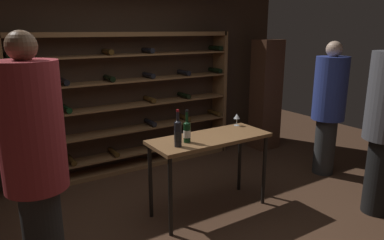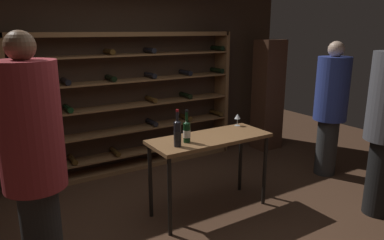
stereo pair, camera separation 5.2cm
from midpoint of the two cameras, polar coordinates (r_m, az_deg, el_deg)
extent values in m
plane|color=#472D1E|center=(3.96, -0.74, -16.72)|extent=(10.17, 10.17, 0.00)
cube|color=#3D2B1E|center=(5.33, -12.85, 6.05)|extent=(5.98, 0.10, 2.61)
cube|color=brown|center=(4.88, -27.96, 0.39)|extent=(0.06, 0.32, 2.01)
cube|color=brown|center=(6.04, 4.21, 4.48)|extent=(0.06, 0.32, 2.01)
cube|color=brown|center=(5.14, -10.63, 13.48)|extent=(3.24, 0.32, 0.06)
cube|color=brown|center=(5.52, -9.69, -7.21)|extent=(3.24, 0.32, 0.06)
cube|color=brown|center=(5.45, -9.78, -5.10)|extent=(3.16, 0.32, 0.02)
cylinder|color=black|center=(5.08, -25.90, -7.19)|extent=(0.08, 0.30, 0.08)
cylinder|color=#4C3314|center=(5.17, -19.20, -6.15)|extent=(0.08, 0.30, 0.08)
cylinder|color=#4C3314|center=(5.33, -12.83, -5.08)|extent=(0.08, 0.30, 0.08)
cylinder|color=black|center=(5.55, -6.91, -4.03)|extent=(0.08, 0.30, 0.08)
cylinder|color=black|center=(5.82, -1.52, -3.03)|extent=(0.08, 0.30, 0.08)
cylinder|color=black|center=(6.14, 3.35, -2.10)|extent=(0.08, 0.30, 0.08)
cube|color=brown|center=(5.34, -9.95, -1.42)|extent=(3.16, 0.32, 0.02)
cylinder|color=black|center=(4.97, -26.36, -3.29)|extent=(0.08, 0.30, 0.08)
cylinder|color=black|center=(5.44, -7.03, -0.40)|extent=(0.08, 0.30, 0.08)
cylinder|color=#4C3314|center=(5.72, -1.54, 0.44)|extent=(0.08, 0.30, 0.08)
cylinder|color=#4C3314|center=(6.05, 3.40, 1.19)|extent=(0.08, 0.30, 0.08)
cube|color=brown|center=(5.25, -10.12, 2.39)|extent=(3.16, 0.32, 0.02)
cylinder|color=#4C3314|center=(4.88, -26.83, 0.78)|extent=(0.08, 0.30, 0.08)
cylinder|color=black|center=(4.97, -19.88, 1.71)|extent=(0.08, 0.30, 0.08)
cylinder|color=#4C3314|center=(5.36, -7.15, 3.35)|extent=(0.08, 0.30, 0.08)
cylinder|color=black|center=(5.65, -1.56, 4.01)|extent=(0.08, 0.30, 0.08)
cube|color=brown|center=(5.19, -10.30, 6.30)|extent=(3.16, 0.32, 0.02)
cylinder|color=black|center=(4.82, -27.32, 4.97)|extent=(0.08, 0.30, 0.08)
cylinder|color=black|center=(4.91, -20.25, 5.84)|extent=(0.08, 0.30, 0.08)
cylinder|color=black|center=(5.07, -13.51, 6.58)|extent=(0.08, 0.30, 0.08)
cylinder|color=black|center=(5.30, -7.27, 7.19)|extent=(0.08, 0.30, 0.08)
cylinder|color=black|center=(5.59, -1.59, 7.67)|extent=(0.08, 0.30, 0.08)
cylinder|color=black|center=(5.93, 3.50, 8.03)|extent=(0.08, 0.30, 0.08)
cube|color=brown|center=(5.15, -10.48, 10.30)|extent=(3.16, 0.32, 0.02)
cylinder|color=black|center=(4.78, -27.82, 9.25)|extent=(0.08, 0.30, 0.08)
cylinder|color=#4C3314|center=(5.04, -13.76, 10.67)|extent=(0.08, 0.30, 0.08)
cylinder|color=black|center=(5.27, -7.40, 11.10)|extent=(0.08, 0.30, 0.08)
cylinder|color=black|center=(5.90, 3.56, 11.54)|extent=(0.08, 0.30, 0.08)
cube|color=brown|center=(3.93, 2.54, -2.99)|extent=(1.38, 0.55, 0.04)
cylinder|color=black|center=(3.61, -3.93, -12.33)|extent=(0.04, 0.04, 0.85)
cylinder|color=black|center=(4.31, 11.24, -7.98)|extent=(0.04, 0.04, 0.85)
cylinder|color=black|center=(3.97, -7.11, -9.81)|extent=(0.04, 0.04, 0.85)
cylinder|color=black|center=(4.61, 7.38, -6.27)|extent=(0.04, 0.04, 0.85)
cylinder|color=#242424|center=(3.18, -23.24, -17.23)|extent=(0.30, 0.30, 0.88)
cylinder|color=#9E2D33|center=(2.82, -25.08, -1.01)|extent=(0.46, 0.46, 0.96)
sphere|color=brown|center=(2.74, -26.38, 10.67)|extent=(0.22, 0.22, 0.22)
cylinder|color=black|center=(4.54, 27.71, -8.04)|extent=(0.30, 0.30, 0.88)
cylinder|color=#2B2B2B|center=(5.46, 20.38, -4.00)|extent=(0.29, 0.29, 0.81)
cylinder|color=#2D3D8C|center=(5.27, 21.18, 4.76)|extent=(0.45, 0.45, 0.88)
sphere|color=beige|center=(5.22, 21.72, 10.59)|extent=(0.22, 0.22, 0.22)
cube|color=#26193F|center=(5.43, 22.85, 6.00)|extent=(0.01, 0.05, 0.49)
cube|color=#4C2D1E|center=(6.27, 11.60, 3.98)|extent=(0.44, 0.36, 1.88)
cylinder|color=black|center=(3.70, -1.22, -2.08)|extent=(0.07, 0.07, 0.21)
cone|color=black|center=(3.67, -1.23, -0.35)|extent=(0.07, 0.07, 0.03)
cylinder|color=black|center=(3.66, -1.23, 0.57)|extent=(0.03, 0.03, 0.10)
cylinder|color=black|center=(3.64, -1.24, 1.46)|extent=(0.03, 0.03, 0.02)
cylinder|color=silver|center=(3.71, -1.21, -2.23)|extent=(0.08, 0.08, 0.08)
cylinder|color=black|center=(3.57, -2.71, -2.34)|extent=(0.07, 0.07, 0.25)
cone|color=black|center=(3.53, -2.74, -0.18)|extent=(0.07, 0.07, 0.03)
cylinder|color=black|center=(3.52, -2.75, 0.68)|extent=(0.03, 0.03, 0.09)
cylinder|color=maroon|center=(3.50, -2.76, 1.52)|extent=(0.03, 0.03, 0.02)
cylinder|color=black|center=(3.57, -2.71, -2.54)|extent=(0.08, 0.08, 0.10)
cylinder|color=silver|center=(4.40, 6.88, -0.86)|extent=(0.07, 0.07, 0.00)
cylinder|color=silver|center=(4.39, 6.89, -0.30)|extent=(0.01, 0.01, 0.08)
cone|color=silver|center=(4.37, 6.92, 0.62)|extent=(0.08, 0.08, 0.06)
cylinder|color=#590A14|center=(4.38, 6.92, 0.45)|extent=(0.04, 0.04, 0.02)
camera|label=1|loc=(0.03, -90.39, -0.10)|focal=33.02mm
camera|label=2|loc=(0.03, 89.61, 0.10)|focal=33.02mm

